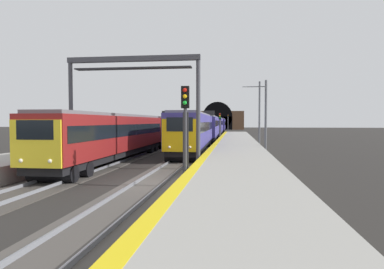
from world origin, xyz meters
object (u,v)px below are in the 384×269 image
Objects in this scene: train_adjacent_platform at (149,131)px; railway_signal_near at (185,126)px; catenary_mast_near at (259,114)px; catenary_mast_far at (265,117)px; railway_signal_mid at (220,124)px; overhead_signal_gantry at (133,84)px; railway_signal_far at (228,121)px; train_main_approaching at (213,126)px.

railway_signal_near reaches higher than train_adjacent_platform.
catenary_mast_near is (4.24, -12.22, 1.89)m from train_adjacent_platform.
catenary_mast_near is at bearing 0.03° from catenary_mast_far.
catenary_mast_far is (15.88, -5.19, 0.65)m from railway_signal_near.
overhead_signal_gantry is at bearing -8.40° from railway_signal_mid.
overhead_signal_gantry is 20.54m from catenary_mast_near.
train_adjacent_platform is at bearing 10.57° from overhead_signal_gantry.
catenary_mast_far is (10.03, -9.64, -2.09)m from overhead_signal_gantry.
catenary_mast_far is at bearing -43.88° from overhead_signal_gantry.
railway_signal_near is 16.72m from catenary_mast_far.
overhead_signal_gantry is at bearing -142.72° from railway_signal_near.
train_adjacent_platform is at bearing -5.31° from railway_signal_far.
catenary_mast_near is at bearing 23.18° from railway_signal_mid.
railway_signal_near is at bearing 0.00° from railway_signal_mid.
train_main_approaching is at bearing -2.27° from railway_signal_far.
train_main_approaching is at bearing -171.18° from railway_signal_mid.
catenary_mast_far reaches higher than railway_signal_near.
catenary_mast_near is (-71.48, -5.19, 0.78)m from railway_signal_far.
railway_signal_far is 89.69m from overhead_signal_gantry.
catenary_mast_far is (-79.51, -5.19, 0.34)m from railway_signal_far.
catenary_mast_far is at bearing 14.45° from railway_signal_mid.
overhead_signal_gantry is at bearing 10.58° from train_adjacent_platform.
overhead_signal_gantry reaches higher than train_main_approaching.
railway_signal_near is 0.54× the size of overhead_signal_gantry.
railway_signal_mid is 13.23m from catenary_mast_near.
train_main_approaching is at bearing 169.73° from train_adjacent_platform.
train_adjacent_platform is at bearing 72.76° from catenary_mast_far.
train_main_approaching is at bearing -177.77° from railway_signal_near.
railway_signal_mid is at bearing 23.18° from catenary_mast_near.
overhead_signal_gantry is (5.85, 4.45, 2.74)m from railway_signal_near.
railway_signal_mid is 0.58× the size of catenary_mast_near.
catenary_mast_far is at bearing 11.26° from train_main_approaching.
railway_signal_mid is 59.38m from railway_signal_far.
railway_signal_near is 1.07× the size of railway_signal_mid.
train_main_approaching is 10.06× the size of catenary_mast_near.
catenary_mast_near is 1.12× the size of catenary_mast_far.
catenary_mast_near is at bearing 15.16° from train_main_approaching.
railway_signal_far is 0.72× the size of catenary_mast_near.
railway_signal_far reaches higher than railway_signal_near.
train_adjacent_platform is 4.58× the size of overhead_signal_gantry.
train_main_approaching is at bearing -3.49° from overhead_signal_gantry.
overhead_signal_gantry reaches higher than railway_signal_near.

